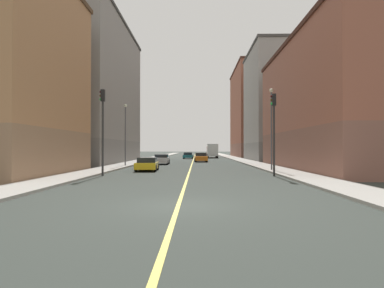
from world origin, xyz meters
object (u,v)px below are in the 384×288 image
(street_lamp_right_near, at_px, (125,128))
(car_teal, at_px, (188,156))
(building_left_near, at_px, (344,104))
(traffic_light_right_near, at_px, (103,121))
(car_silver, at_px, (162,159))
(car_orange, at_px, (201,157))
(box_truck, at_px, (212,150))
(traffic_light_left_near, at_px, (274,123))
(car_yellow, at_px, (147,164))
(building_left_far, at_px, (259,113))
(car_blue, at_px, (201,156))
(building_left_mid, at_px, (283,105))
(street_lamp_left_near, at_px, (271,121))
(building_right_midblock, at_px, (87,93))

(street_lamp_right_near, bearing_deg, car_teal, 77.97)
(building_left_near, bearing_deg, traffic_light_right_near, -159.03)
(car_silver, relative_size, car_teal, 1.00)
(traffic_light_right_near, bearing_deg, car_orange, 73.92)
(car_silver, xyz_separation_m, box_truck, (7.98, 30.84, 0.98))
(traffic_light_left_near, distance_m, car_yellow, 12.44)
(car_orange, bearing_deg, box_truck, 83.02)
(building_left_far, height_order, traffic_light_right_near, building_left_far)
(car_blue, bearing_deg, car_silver, -106.29)
(traffic_light_left_near, distance_m, street_lamp_right_near, 18.95)
(traffic_light_right_near, bearing_deg, building_left_near, 20.97)
(building_left_mid, distance_m, street_lamp_left_near, 28.53)
(car_teal, bearing_deg, box_truck, 52.78)
(car_teal, height_order, box_truck, box_truck)
(car_blue, height_order, box_truck, box_truck)
(box_truck, bearing_deg, building_right_midblock, -126.60)
(traffic_light_right_near, relative_size, car_blue, 1.53)
(building_right_midblock, bearing_deg, car_teal, 53.61)
(traffic_light_left_near, height_order, car_blue, traffic_light_left_near)
(traffic_light_right_near, distance_m, car_teal, 43.22)
(building_left_mid, bearing_deg, building_right_midblock, -163.60)
(street_lamp_right_near, relative_size, car_yellow, 1.71)
(building_right_midblock, xyz_separation_m, traffic_light_left_near, (21.87, -23.34, -6.15))
(building_left_near, distance_m, car_silver, 22.67)
(traffic_light_right_near, bearing_deg, building_left_far, 68.53)
(building_left_mid, height_order, building_right_midblock, building_right_midblock)
(building_left_near, xyz_separation_m, car_blue, (-14.07, 28.34, -5.88))
(street_lamp_left_near, height_order, car_blue, street_lamp_left_near)
(building_left_near, xyz_separation_m, car_silver, (-19.35, 10.26, -5.86))
(street_lamp_left_near, distance_m, car_silver, 17.94)
(building_right_midblock, distance_m, car_yellow, 22.95)
(building_left_mid, height_order, car_teal, building_left_mid)
(car_silver, distance_m, car_orange, 9.79)
(building_right_midblock, relative_size, street_lamp_left_near, 3.50)
(building_right_midblock, bearing_deg, car_blue, 38.68)
(building_left_mid, relative_size, car_orange, 4.12)
(building_left_far, height_order, car_yellow, building_left_far)
(traffic_light_right_near, relative_size, car_orange, 1.43)
(car_teal, relative_size, car_blue, 0.94)
(car_blue, xyz_separation_m, box_truck, (2.70, 12.76, 1.01))
(car_silver, bearing_deg, traffic_light_right_near, -97.77)
(car_silver, bearing_deg, building_left_far, 62.40)
(traffic_light_left_near, relative_size, car_teal, 1.53)
(car_yellow, bearing_deg, traffic_light_right_near, -113.36)
(building_left_near, xyz_separation_m, car_teal, (-16.51, 34.34, -5.87))
(building_left_mid, xyz_separation_m, box_truck, (-11.37, 17.09, -7.86))
(traffic_light_right_near, xyz_separation_m, car_teal, (5.39, 42.73, -3.58))
(car_yellow, height_order, car_blue, car_yellow)
(car_silver, xyz_separation_m, car_blue, (5.28, 18.08, -0.03))
(car_teal, xyz_separation_m, box_truck, (5.14, 6.76, 0.99))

